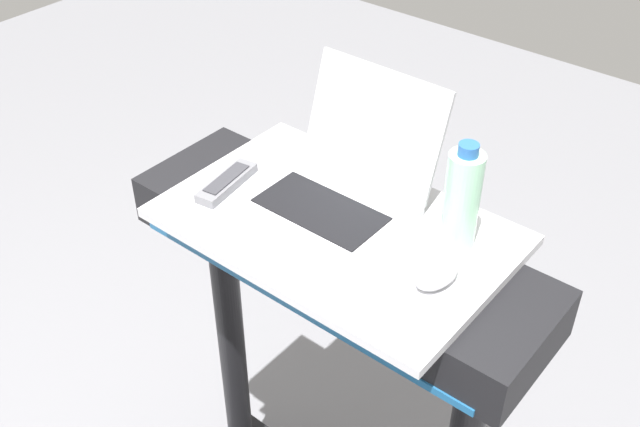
# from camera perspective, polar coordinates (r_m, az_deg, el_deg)

# --- Properties ---
(desk_board) EXTENTS (0.67, 0.43, 0.02)m
(desk_board) POSITION_cam_1_polar(r_m,az_deg,el_deg) (1.49, 1.21, -0.93)
(desk_board) COLOR silver
(desk_board) RESTS_ON treadmill_base
(laptop) EXTENTS (0.31, 0.31, 0.24)m
(laptop) POSITION_cam_1_polar(r_m,az_deg,el_deg) (1.51, 1.63, 2.40)
(laptop) COLOR #B7B7BC
(laptop) RESTS_ON desk_board
(computer_mouse) EXTENTS (0.07, 0.10, 0.03)m
(computer_mouse) POSITION_cam_1_polar(r_m,az_deg,el_deg) (1.36, 8.70, -4.46)
(computer_mouse) COLOR #B2B2B7
(computer_mouse) RESTS_ON desk_board
(water_bottle) EXTENTS (0.07, 0.07, 0.22)m
(water_bottle) POSITION_cam_1_polar(r_m,az_deg,el_deg) (1.40, 10.52, 1.06)
(water_bottle) COLOR #9EDBB2
(water_bottle) RESTS_ON desk_board
(tv_remote) EXTENTS (0.07, 0.17, 0.02)m
(tv_remote) POSITION_cam_1_polar(r_m,az_deg,el_deg) (1.59, -6.96, 2.32)
(tv_remote) COLOR slate
(tv_remote) RESTS_ON desk_board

